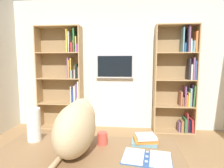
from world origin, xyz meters
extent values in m
cube|color=silver|center=(0.00, -2.23, 1.35)|extent=(4.52, 0.06, 2.70)
cube|color=tan|center=(-1.56, -2.04, 1.05)|extent=(0.02, 0.28, 2.11)
cube|color=tan|center=(-0.78, -2.04, 1.05)|extent=(0.02, 0.28, 2.11)
cube|color=#93754E|center=(-1.17, -2.17, 1.05)|extent=(0.80, 0.01, 2.11)
cube|color=tan|center=(-1.17, -2.04, 0.01)|extent=(0.75, 0.27, 0.02)
cube|color=tan|center=(-1.17, -2.04, 0.53)|extent=(0.75, 0.27, 0.02)
cube|color=tan|center=(-1.17, -2.04, 1.05)|extent=(0.75, 0.27, 0.02)
cube|color=tan|center=(-1.17, -2.04, 1.58)|extent=(0.75, 0.27, 0.02)
cube|color=tan|center=(-1.17, -2.04, 2.10)|extent=(0.75, 0.27, 0.02)
cube|color=#B22D2F|center=(-1.52, -2.02, 0.15)|extent=(0.05, 0.20, 0.26)
cube|color=black|center=(-1.48, -2.04, 0.14)|extent=(0.03, 0.15, 0.25)
cube|color=#22122E|center=(-1.45, -2.05, 0.14)|extent=(0.03, 0.19, 0.25)
cube|color=#AD3336|center=(-1.42, -2.05, 0.21)|extent=(0.02, 0.21, 0.38)
cube|color=#316E43|center=(-1.39, -2.04, 0.16)|extent=(0.03, 0.24, 0.28)
cube|color=olive|center=(-1.35, -2.03, 0.13)|extent=(0.02, 0.14, 0.23)
cube|color=#96643C|center=(-1.32, -2.02, 0.14)|extent=(0.03, 0.21, 0.23)
cube|color=slate|center=(-1.28, -2.03, 0.12)|extent=(0.03, 0.15, 0.20)
cube|color=#39793B|center=(-1.53, -2.03, 0.74)|extent=(0.04, 0.19, 0.40)
cube|color=#23162D|center=(-1.50, -2.04, 0.76)|extent=(0.02, 0.15, 0.43)
cube|color=#6E9CA3|center=(-1.47, -2.02, 0.72)|extent=(0.03, 0.15, 0.35)
cube|color=gold|center=(-1.43, -2.03, 0.68)|extent=(0.03, 0.20, 0.27)
cube|color=orange|center=(-1.40, -2.03, 0.65)|extent=(0.02, 0.13, 0.22)
cube|color=#73447E|center=(-1.37, -2.05, 0.74)|extent=(0.03, 0.20, 0.39)
cube|color=#936339|center=(-1.33, -2.02, 0.63)|extent=(0.03, 0.12, 0.18)
cube|color=#A05E45|center=(-1.29, -2.04, 0.69)|extent=(0.03, 0.18, 0.29)
cube|color=#385088|center=(-1.52, -2.02, 1.25)|extent=(0.03, 0.20, 0.36)
cube|color=#79517C|center=(-1.49, -2.02, 1.27)|extent=(0.03, 0.22, 0.42)
cube|color=beige|center=(-1.45, -2.03, 1.21)|extent=(0.03, 0.18, 0.29)
cube|color=#28252B|center=(-1.42, -2.04, 1.27)|extent=(0.03, 0.19, 0.40)
cube|color=orange|center=(-1.52, -2.04, 1.78)|extent=(0.03, 0.17, 0.38)
cube|color=#70939E|center=(-1.48, -2.02, 1.69)|extent=(0.04, 0.13, 0.22)
cube|color=#6698A9|center=(-1.44, -2.04, 1.69)|extent=(0.02, 0.17, 0.21)
cube|color=silver|center=(-1.42, -2.05, 1.71)|extent=(0.02, 0.23, 0.24)
cube|color=#84577F|center=(-1.39, -2.02, 1.83)|extent=(0.03, 0.13, 0.49)
cube|color=black|center=(-1.36, -2.03, 1.81)|extent=(0.02, 0.20, 0.45)
cube|color=#235693|center=(-1.32, -2.03, 1.67)|extent=(0.03, 0.13, 0.17)
cube|color=#6296A8|center=(-1.28, -2.04, 1.82)|extent=(0.02, 0.18, 0.47)
cube|color=tan|center=(0.72, -2.04, 1.06)|extent=(0.02, 0.28, 2.13)
cube|color=tan|center=(1.62, -2.04, 1.06)|extent=(0.02, 0.28, 2.13)
cube|color=#93754E|center=(1.17, -2.17, 1.06)|extent=(0.93, 0.01, 2.13)
cube|color=tan|center=(1.17, -2.04, 0.01)|extent=(0.88, 0.27, 0.02)
cube|color=tan|center=(1.17, -2.04, 0.54)|extent=(0.88, 0.27, 0.02)
cube|color=tan|center=(1.17, -2.04, 1.06)|extent=(0.88, 0.27, 0.02)
cube|color=tan|center=(1.17, -2.04, 1.59)|extent=(0.88, 0.27, 0.02)
cube|color=tan|center=(1.17, -2.04, 2.12)|extent=(0.88, 0.27, 0.02)
cube|color=#628F9C|center=(0.75, -2.04, 0.11)|extent=(0.02, 0.21, 0.19)
cube|color=slate|center=(0.78, -2.04, 0.15)|extent=(0.03, 0.23, 0.26)
cube|color=orange|center=(0.82, -2.04, 0.26)|extent=(0.03, 0.12, 0.48)
cube|color=#202728|center=(0.85, -2.03, 0.13)|extent=(0.04, 0.16, 0.22)
cube|color=black|center=(0.89, -2.03, 0.11)|extent=(0.02, 0.17, 0.18)
cube|color=orange|center=(0.92, -2.05, 0.22)|extent=(0.03, 0.16, 0.40)
cube|color=beige|center=(0.75, -2.02, 0.78)|extent=(0.03, 0.22, 0.46)
cube|color=#6F4A89|center=(0.80, -2.02, 0.75)|extent=(0.04, 0.21, 0.41)
cube|color=beige|center=(0.84, -2.03, 0.73)|extent=(0.03, 0.18, 0.37)
cube|color=navy|center=(0.88, -2.02, 0.69)|extent=(0.03, 0.14, 0.29)
cube|color=beige|center=(0.91, -2.02, 0.73)|extent=(0.02, 0.21, 0.36)
cube|color=silver|center=(0.75, -2.04, 1.19)|extent=(0.02, 0.14, 0.22)
cube|color=black|center=(0.79, -2.02, 1.22)|extent=(0.04, 0.21, 0.30)
cube|color=beige|center=(0.82, -2.02, 1.16)|extent=(0.02, 0.15, 0.18)
cube|color=#B93E33|center=(0.85, -2.04, 1.17)|extent=(0.02, 0.18, 0.19)
cube|color=#5B9DB0|center=(0.88, -2.02, 1.15)|extent=(0.03, 0.22, 0.16)
cube|color=gold|center=(0.92, -2.05, 1.28)|extent=(0.02, 0.14, 0.41)
cube|color=orange|center=(0.94, -2.04, 1.26)|extent=(0.02, 0.19, 0.37)
cube|color=#79558F|center=(0.97, -2.03, 1.28)|extent=(0.04, 0.13, 0.42)
cube|color=#7E3F90|center=(0.76, -2.03, 1.68)|extent=(0.04, 0.21, 0.16)
cube|color=#DDC249|center=(0.80, -2.04, 1.76)|extent=(0.02, 0.14, 0.31)
cube|color=#2D783D|center=(0.83, -2.05, 1.84)|extent=(0.03, 0.19, 0.48)
cube|color=red|center=(0.87, -2.02, 1.69)|extent=(0.04, 0.21, 0.19)
cube|color=#2A1726|center=(0.91, -2.04, 1.68)|extent=(0.03, 0.23, 0.16)
cube|color=silver|center=(0.94, -2.04, 1.80)|extent=(0.02, 0.15, 0.41)
cube|color=gold|center=(0.97, -2.04, 1.82)|extent=(0.02, 0.24, 0.45)
cube|color=#B7B7BC|center=(0.02, -2.15, 1.32)|extent=(0.78, 0.06, 0.49)
cube|color=black|center=(0.02, -2.12, 1.32)|extent=(0.71, 0.01, 0.42)
cube|color=olive|center=(0.00, 0.44, 0.72)|extent=(1.37, 0.68, 0.03)
ellipsoid|color=#D1B284|center=(0.08, 0.43, 0.92)|extent=(0.27, 0.54, 0.36)
ellipsoid|color=#D1B284|center=(0.08, 0.31, 0.96)|extent=(0.23, 0.30, 0.27)
sphere|color=#D1B284|center=(0.08, 0.24, 1.04)|extent=(0.13, 0.13, 0.13)
cone|color=#D1B284|center=(0.05, 0.24, 1.09)|extent=(0.06, 0.06, 0.07)
cone|color=#D1B284|center=(0.12, 0.24, 1.09)|extent=(0.06, 0.06, 0.07)
cone|color=beige|center=(0.05, 0.25, 1.08)|extent=(0.03, 0.03, 0.05)
cone|color=beige|center=(0.12, 0.25, 1.08)|extent=(0.03, 0.03, 0.05)
cylinder|color=#D1B284|center=(0.16, 0.66, 0.75)|extent=(0.05, 0.38, 0.04)
cube|color=#335999|center=(-0.51, 0.47, 0.74)|extent=(0.18, 0.24, 0.01)
cube|color=#335999|center=(-0.33, 0.45, 0.74)|extent=(0.18, 0.24, 0.01)
cube|color=#335999|center=(-0.42, 0.46, 0.74)|extent=(0.06, 0.22, 0.01)
cube|color=white|center=(-0.51, 0.47, 0.75)|extent=(0.17, 0.22, 0.01)
cube|color=white|center=(-0.33, 0.45, 0.75)|extent=(0.17, 0.22, 0.01)
cylinder|color=silver|center=(-0.41, 0.53, 0.75)|extent=(0.02, 0.02, 0.01)
cylinder|color=silver|center=(-0.42, 0.46, 0.75)|extent=(0.02, 0.02, 0.01)
cylinder|color=silver|center=(-0.43, 0.40, 0.75)|extent=(0.02, 0.02, 0.01)
cylinder|color=white|center=(0.49, 0.25, 0.87)|extent=(0.11, 0.11, 0.27)
cylinder|color=#D84C3F|center=(-0.09, 0.26, 0.78)|extent=(0.08, 0.08, 0.10)
cube|color=#6699A8|center=(-0.42, 0.24, 0.75)|extent=(0.20, 0.12, 0.03)
cube|color=orange|center=(-0.43, 0.24, 0.78)|extent=(0.19, 0.14, 0.03)
cube|color=beige|center=(-0.43, 0.24, 0.80)|extent=(0.18, 0.16, 0.02)
camera|label=1|loc=(-0.31, 1.67, 1.39)|focal=29.60mm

